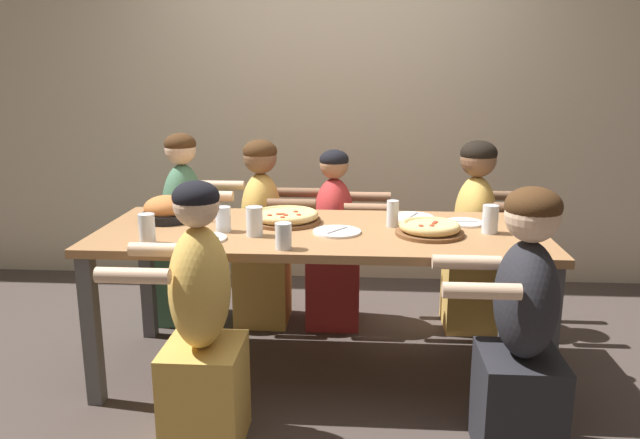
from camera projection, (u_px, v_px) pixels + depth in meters
ground_plane at (320, 371)px, 3.28m from camera, size 18.00×18.00×0.00m
restaurant_back_panel at (335, 61)px, 4.42m from camera, size 10.00×0.06×3.20m
dining_table at (320, 245)px, 3.11m from camera, size 2.19×0.89×0.77m
pizza_board_main at (430, 228)px, 2.98m from camera, size 0.33×0.33×0.06m
pizza_board_second at (286, 217)px, 3.23m from camera, size 0.37×0.37×0.06m
skillet_bowl at (166, 210)px, 3.25m from camera, size 0.37×0.26×0.14m
empty_plate_a at (337, 232)px, 3.02m from camera, size 0.23×0.23×0.02m
empty_plate_b at (204, 238)px, 2.90m from camera, size 0.21×0.21×0.02m
empty_plate_c at (412, 217)px, 3.32m from camera, size 0.23×0.23×0.02m
empty_plate_d at (464, 223)px, 3.20m from camera, size 0.20×0.20×0.02m
drinking_glass_a at (223, 221)px, 3.04m from camera, size 0.08×0.08×0.12m
drinking_glass_b at (255, 223)px, 2.96m from camera, size 0.08×0.08×0.14m
drinking_glass_c at (393, 214)px, 3.13m from camera, size 0.06×0.06×0.13m
drinking_glass_d at (522, 216)px, 3.12m from camera, size 0.08×0.08×0.12m
drinking_glass_e at (490, 220)px, 3.01m from camera, size 0.08×0.08×0.14m
drinking_glass_f at (147, 229)px, 2.83m from camera, size 0.07×0.07×0.14m
drinking_glass_g at (283, 237)px, 2.74m from camera, size 0.07×0.07×0.12m
diner_far_midleft at (263, 240)px, 3.82m from camera, size 0.51×0.40×1.14m
diner_near_midleft at (201, 330)px, 2.54m from camera, size 0.51×0.40×1.13m
diner_far_right at (474, 242)px, 3.73m from camera, size 0.51×0.40×1.15m
diner_near_right at (522, 336)px, 2.45m from camera, size 0.51×0.40×1.12m
diner_far_center at (334, 247)px, 3.80m from camera, size 0.51×0.40×1.09m
diner_far_left at (186, 237)px, 3.85m from camera, size 0.51×0.40×1.18m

